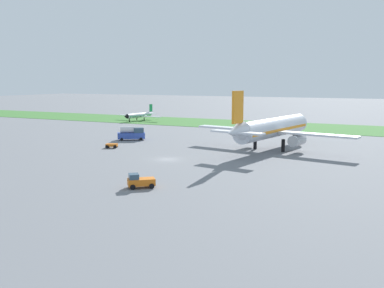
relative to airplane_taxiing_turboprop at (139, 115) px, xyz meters
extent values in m
plane|color=slate|center=(46.64, -62.33, -2.06)|extent=(600.00, 600.00, 0.00)
cube|color=#3D7533|center=(46.64, 3.98, -2.02)|extent=(360.00, 28.00, 0.08)
cylinder|color=silver|center=(-0.04, -0.33, -0.01)|extent=(3.19, 12.38, 1.70)
cone|color=black|center=(-0.87, -7.09, -0.01)|extent=(1.86, 1.89, 1.67)
cone|color=silver|center=(0.83, 6.77, 0.20)|extent=(1.81, 2.55, 1.53)
cube|color=#198C4C|center=(-0.04, -0.33, -0.14)|extent=(3.14, 11.71, 0.24)
cube|color=silver|center=(4.65, -0.56, -0.31)|extent=(9.44, 2.33, 0.17)
cube|color=silver|center=(-4.65, 0.58, -0.31)|extent=(9.44, 2.33, 0.17)
cylinder|color=#B7BABF|center=(2.92, -0.83, -0.31)|extent=(0.71, 1.42, 0.55)
cylinder|color=#B7BABF|center=(-3.03, -0.10, -0.31)|extent=(0.71, 1.42, 0.55)
cube|color=#198C4C|center=(0.79, 6.43, 2.20)|extent=(0.39, 1.55, 2.73)
cube|color=silver|center=(1.98, 6.29, 0.16)|extent=(2.49, 1.31, 0.14)
cube|color=silver|center=(-0.39, 6.58, 0.16)|extent=(2.49, 1.31, 0.14)
cylinder|color=black|center=(-0.67, -5.40, -1.46)|extent=(0.31, 0.31, 1.19)
cylinder|color=black|center=(1.74, 0.31, -1.46)|extent=(0.31, 0.31, 1.19)
cylinder|color=black|center=(-1.61, 0.72, -1.46)|extent=(0.31, 0.31, 1.19)
cylinder|color=silver|center=(60.56, -42.34, 2.52)|extent=(8.49, 26.64, 4.02)
cone|color=black|center=(63.08, -27.92, 2.52)|extent=(4.51, 4.28, 3.94)
cone|color=silver|center=(57.92, -57.47, 3.02)|extent=(4.45, 5.67, 3.62)
cube|color=orange|center=(60.56, -42.34, 2.21)|extent=(8.32, 25.21, 0.56)
cube|color=silver|center=(51.79, -41.55, 1.81)|extent=(17.74, 5.54, 0.40)
cube|color=silver|center=(69.09, -44.56, 1.81)|extent=(17.74, 5.54, 0.40)
cylinder|color=#B7BABF|center=(54.90, -42.09, 0.37)|extent=(2.93, 4.71, 2.21)
cylinder|color=#B7BABF|center=(65.97, -44.02, 0.37)|extent=(2.93, 4.71, 2.21)
cube|color=orange|center=(58.05, -56.75, 7.46)|extent=(1.04, 3.33, 5.85)
cube|color=silver|center=(55.53, -56.31, 2.92)|extent=(5.42, 3.04, 0.32)
cube|color=silver|center=(60.57, -57.19, 2.92)|extent=(5.42, 3.04, 0.32)
cylinder|color=black|center=(62.45, -31.52, -0.78)|extent=(0.72, 0.72, 2.56)
cylinder|color=black|center=(57.14, -43.59, -0.78)|extent=(0.72, 0.72, 2.56)
cylinder|color=black|center=(63.36, -44.68, -0.78)|extent=(0.72, 0.72, 2.56)
cube|color=orange|center=(29.25, -55.65, -1.43)|extent=(2.81, 2.36, 0.55)
cylinder|color=black|center=(28.80, -56.68, -1.71)|extent=(0.74, 0.52, 0.70)
cylinder|color=black|center=(28.18, -55.32, -1.71)|extent=(0.74, 0.52, 0.70)
cylinder|color=black|center=(30.33, -55.99, -1.71)|extent=(0.74, 0.52, 0.70)
cylinder|color=black|center=(29.71, -54.62, -1.71)|extent=(0.74, 0.52, 0.70)
cube|color=#334FB2|center=(25.89, -43.35, -1.01)|extent=(6.68, 5.75, 1.40)
cylinder|color=silver|center=(25.26, -43.81, 0.46)|extent=(3.80, 3.34, 1.54)
cube|color=#334C60|center=(27.37, -42.29, 0.29)|extent=(3.08, 3.00, 1.20)
cylinder|color=black|center=(27.04, -41.05, -1.71)|extent=(0.71, 0.61, 0.70)
cylinder|color=black|center=(28.44, -42.99, -1.71)|extent=(0.71, 0.61, 0.70)
cylinder|color=black|center=(23.35, -43.71, -1.71)|extent=(0.71, 0.61, 0.70)
cylinder|color=black|center=(24.75, -45.65, -1.71)|extent=(0.71, 0.61, 0.70)
cube|color=orange|center=(54.05, -82.44, -1.26)|extent=(3.90, 3.71, 0.90)
cube|color=#334C60|center=(53.29, -83.10, -0.46)|extent=(1.97, 1.99, 0.70)
cylinder|color=black|center=(53.68, -83.95, -1.71)|extent=(0.69, 0.65, 0.70)
cylinder|color=black|center=(52.51, -82.58, -1.71)|extent=(0.69, 0.65, 0.70)
cylinder|color=black|center=(55.59, -82.30, -1.71)|extent=(0.69, 0.65, 0.70)
cylinder|color=black|center=(54.42, -80.94, -1.71)|extent=(0.69, 0.65, 0.70)
camera|label=1|loc=(85.72, -131.01, 12.24)|focal=41.17mm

